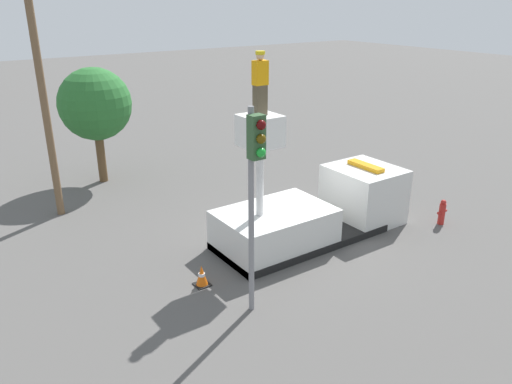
% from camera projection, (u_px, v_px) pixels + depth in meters
% --- Properties ---
extents(ground_plane, '(120.00, 120.00, 0.00)m').
position_uv_depth(ground_plane, '(300.00, 240.00, 16.46)').
color(ground_plane, '#565451').
extents(bucket_truck, '(6.77, 2.43, 4.37)m').
position_uv_depth(bucket_truck, '(315.00, 212.00, 16.46)').
color(bucket_truck, black).
rests_on(bucket_truck, ground).
extents(worker, '(0.40, 0.26, 1.75)m').
position_uv_depth(worker, '(260.00, 84.00, 13.68)').
color(worker, brown).
rests_on(worker, bucket_truck).
extents(traffic_light_pole, '(0.34, 0.57, 5.24)m').
position_uv_depth(traffic_light_pole, '(255.00, 174.00, 11.35)').
color(traffic_light_pole, gray).
rests_on(traffic_light_pole, ground).
extents(fire_hydrant, '(0.46, 0.22, 0.92)m').
position_uv_depth(fire_hydrant, '(442.00, 212.00, 17.45)').
color(fire_hydrant, '#B2231E').
rests_on(fire_hydrant, ground).
extents(traffic_cone_rear, '(0.42, 0.42, 0.60)m').
position_uv_depth(traffic_cone_rear, '(202.00, 276.00, 13.76)').
color(traffic_cone_rear, black).
rests_on(traffic_cone_rear, ground).
extents(tree_left_bg, '(2.99, 2.99, 4.86)m').
position_uv_depth(tree_left_bg, '(95.00, 105.00, 20.54)').
color(tree_left_bg, brown).
rests_on(tree_left_bg, ground).
extents(utility_pole, '(2.20, 0.26, 8.51)m').
position_uv_depth(utility_pole, '(42.00, 89.00, 16.79)').
color(utility_pole, brown).
rests_on(utility_pole, ground).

